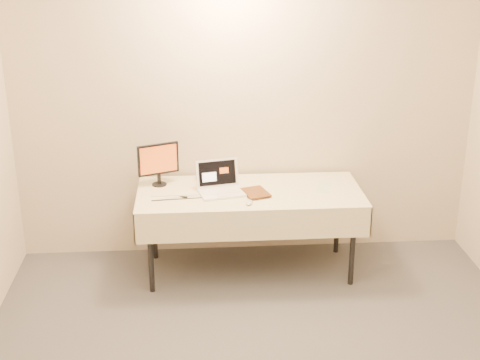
{
  "coord_description": "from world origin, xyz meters",
  "views": [
    {
      "loc": [
        -0.45,
        -3.07,
        2.79
      ],
      "look_at": [
        -0.08,
        1.99,
        0.86
      ],
      "focal_mm": 50.0,
      "sensor_mm": 36.0,
      "label": 1
    }
  ],
  "objects": [
    {
      "name": "monitor",
      "position": [
        -0.75,
        2.24,
        0.95
      ],
      "size": [
        0.34,
        0.16,
        0.37
      ],
      "rotation": [
        0.0,
        0.0,
        0.37
      ],
      "color": "black",
      "rests_on": "table"
    },
    {
      "name": "table",
      "position": [
        0.0,
        2.05,
        0.68
      ],
      "size": [
        1.86,
        0.81,
        0.74
      ],
      "color": "black",
      "rests_on": "ground"
    },
    {
      "name": "back_wall",
      "position": [
        0.0,
        2.5,
        1.35
      ],
      "size": [
        4.0,
        0.1,
        2.7
      ],
      "primitive_type": "cube",
      "color": "beige",
      "rests_on": "ground"
    },
    {
      "name": "book",
      "position": [
        -0.05,
        1.95,
        0.86
      ],
      "size": [
        0.18,
        0.08,
        0.25
      ],
      "primitive_type": "imported",
      "rotation": [
        0.0,
        0.0,
        0.31
      ],
      "color": "#90501A",
      "rests_on": "table"
    },
    {
      "name": "alarm_clock",
      "position": [
        -0.37,
        2.35,
        0.77
      ],
      "size": [
        0.14,
        0.09,
        0.06
      ],
      "rotation": [
        0.0,
        0.0,
        -0.27
      ],
      "color": "black",
      "rests_on": "table"
    },
    {
      "name": "paper_form",
      "position": [
        0.63,
        2.09,
        0.74
      ],
      "size": [
        0.17,
        0.28,
        0.0
      ],
      "primitive_type": "cube",
      "rotation": [
        0.0,
        0.0,
        -0.26
      ],
      "color": "beige",
      "rests_on": "table"
    },
    {
      "name": "usb_dongle",
      "position": [
        -0.55,
        1.94,
        0.74
      ],
      "size": [
        0.06,
        0.03,
        0.01
      ],
      "primitive_type": "cube",
      "rotation": [
        0.0,
        0.0,
        -0.27
      ],
      "color": "black",
      "rests_on": "table"
    },
    {
      "name": "laptop",
      "position": [
        -0.25,
        2.06,
        0.8
      ],
      "size": [
        0.41,
        0.37,
        0.25
      ],
      "rotation": [
        0.0,
        0.0,
        0.21
      ],
      "color": "white",
      "rests_on": "table"
    },
    {
      "name": "clicker",
      "position": [
        -0.03,
        1.77,
        0.75
      ],
      "size": [
        0.07,
        0.11,
        0.02
      ],
      "primitive_type": "ellipsoid",
      "rotation": [
        0.0,
        0.0,
        -0.26
      ],
      "color": "silver",
      "rests_on": "table"
    }
  ]
}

